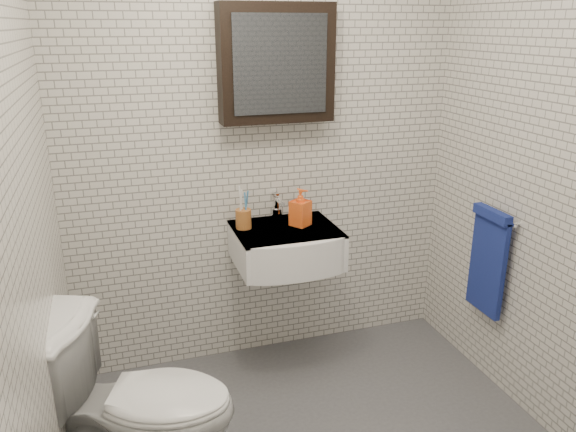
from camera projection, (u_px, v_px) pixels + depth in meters
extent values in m
cube|color=silver|center=(264.00, 148.00, 3.08)|extent=(2.20, 0.02, 2.50)
cube|color=silver|center=(499.00, 322.00, 1.28)|extent=(2.20, 0.02, 2.50)
cube|color=silver|center=(27.00, 229.00, 1.87)|extent=(0.02, 2.00, 2.50)
cube|color=silver|center=(562.00, 176.00, 2.50)|extent=(0.02, 2.00, 2.50)
cube|color=white|center=(286.00, 245.00, 3.06)|extent=(0.55, 0.45, 0.20)
cylinder|color=silver|center=(284.00, 229.00, 3.05)|extent=(0.31, 0.31, 0.02)
cylinder|color=silver|center=(284.00, 228.00, 3.05)|extent=(0.04, 0.04, 0.01)
cube|color=white|center=(286.00, 229.00, 3.03)|extent=(0.55, 0.45, 0.01)
cylinder|color=silver|center=(277.00, 214.00, 3.16)|extent=(0.06, 0.06, 0.06)
cylinder|color=silver|center=(277.00, 203.00, 3.15)|extent=(0.03, 0.03, 0.08)
cylinder|color=silver|center=(280.00, 201.00, 3.08)|extent=(0.02, 0.12, 0.02)
cube|color=silver|center=(275.00, 193.00, 3.15)|extent=(0.02, 0.09, 0.01)
cube|color=black|center=(276.00, 64.00, 2.89)|extent=(0.60, 0.14, 0.60)
cube|color=#3F444C|center=(281.00, 65.00, 2.82)|extent=(0.49, 0.01, 0.49)
cylinder|color=silver|center=(496.00, 216.00, 2.90)|extent=(0.02, 0.30, 0.02)
cylinder|color=silver|center=(484.00, 209.00, 3.02)|extent=(0.04, 0.02, 0.02)
cylinder|color=silver|center=(516.00, 224.00, 2.79)|extent=(0.04, 0.02, 0.02)
cube|color=navy|center=(488.00, 265.00, 2.99)|extent=(0.03, 0.26, 0.54)
cube|color=navy|center=(492.00, 214.00, 2.89)|extent=(0.05, 0.26, 0.05)
cylinder|color=#A15D28|center=(243.00, 219.00, 3.01)|extent=(0.10, 0.10, 0.11)
cylinder|color=white|center=(241.00, 208.00, 2.97)|extent=(0.02, 0.03, 0.20)
cylinder|color=#397CB8|center=(246.00, 209.00, 2.99)|extent=(0.02, 0.02, 0.18)
cylinder|color=white|center=(241.00, 205.00, 3.00)|extent=(0.02, 0.04, 0.21)
cylinder|color=#397CB8|center=(246.00, 207.00, 3.00)|extent=(0.03, 0.04, 0.19)
imported|color=orange|center=(300.00, 207.00, 3.04)|extent=(0.13, 0.13, 0.21)
imported|color=white|center=(139.00, 405.00, 2.32)|extent=(0.90, 0.70, 0.81)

